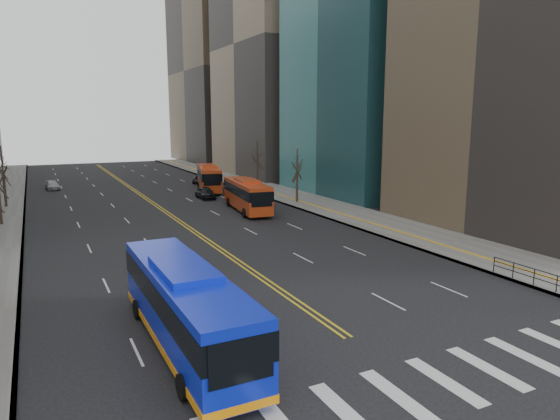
{
  "coord_description": "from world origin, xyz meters",
  "views": [
    {
      "loc": [
        -12.74,
        -13.41,
        10.25
      ],
      "look_at": [
        0.07,
        12.49,
        4.93
      ],
      "focal_mm": 32.0,
      "sensor_mm": 36.0,
      "label": 1
    }
  ],
  "objects": [
    {
      "name": "ground",
      "position": [
        0.0,
        0.0,
        0.0
      ],
      "size": [
        220.0,
        220.0,
        0.0
      ],
      "primitive_type": "plane",
      "color": "black"
    },
    {
      "name": "car_silver",
      "position": [
        -10.55,
        66.01,
        0.6
      ],
      "size": [
        1.99,
        4.27,
        1.21
      ],
      "primitive_type": "imported",
      "rotation": [
        0.0,
        0.0,
        0.07
      ],
      "color": "#9E9EA3",
      "rests_on": "ground"
    },
    {
      "name": "car_dark_mid",
      "position": [
        6.91,
        48.23,
        0.76
      ],
      "size": [
        1.82,
        4.49,
        1.53
      ],
      "primitive_type": "imported",
      "rotation": [
        0.0,
        0.0,
        0.0
      ],
      "color": "black",
      "rests_on": "ground"
    },
    {
      "name": "red_bus_far",
      "position": [
        9.7,
        55.02,
        2.07
      ],
      "size": [
        5.52,
        12.1,
        3.72
      ],
      "color": "#C43C14",
      "rests_on": "ground"
    },
    {
      "name": "red_bus_near",
      "position": [
        8.36,
        37.59,
        2.0
      ],
      "size": [
        4.05,
        11.6,
        3.6
      ],
      "color": "#C43C14",
      "rests_on": "ground"
    },
    {
      "name": "pedestrian_railing",
      "position": [
        14.3,
        6.0,
        0.82
      ],
      "size": [
        0.06,
        6.06,
        1.02
      ],
      "color": "black",
      "rests_on": "sidewalk_right"
    },
    {
      "name": "car_dark_far",
      "position": [
        10.96,
        63.7,
        0.59
      ],
      "size": [
        3.52,
        4.69,
        1.18
      ],
      "primitive_type": "imported",
      "rotation": [
        0.0,
        0.0,
        -0.42
      ],
      "color": "black",
      "rests_on": "ground"
    },
    {
      "name": "blue_bus",
      "position": [
        -7.12,
        7.57,
        2.01
      ],
      "size": [
        3.13,
        13.28,
        3.83
      ],
      "color": "#0D21CB",
      "rests_on": "ground"
    },
    {
      "name": "car_white",
      "position": [
        -6.9,
        8.16,
        0.67
      ],
      "size": [
        2.85,
        4.28,
        1.34
      ],
      "primitive_type": "imported",
      "rotation": [
        0.0,
        0.0,
        -0.39
      ],
      "color": "silver",
      "rests_on": "ground"
    },
    {
      "name": "street_trees",
      "position": [
        -7.18,
        34.55,
        4.87
      ],
      "size": [
        35.2,
        47.2,
        7.6
      ],
      "color": "#2F231D",
      "rests_on": "ground"
    },
    {
      "name": "sidewalk_right",
      "position": [
        17.5,
        45.0,
        0.07
      ],
      "size": [
        7.0,
        130.0,
        0.15
      ],
      "primitive_type": "cube",
      "color": "slate",
      "rests_on": "ground"
    },
    {
      "name": "office_towers",
      "position": [
        0.12,
        68.51,
        23.92
      ],
      "size": [
        83.0,
        134.0,
        58.0
      ],
      "color": "gray",
      "rests_on": "ground"
    },
    {
      "name": "crosswalk",
      "position": [
        0.0,
        0.0,
        0.01
      ],
      "size": [
        26.7,
        4.0,
        0.01
      ],
      "color": "silver",
      "rests_on": "ground"
    },
    {
      "name": "centerline",
      "position": [
        0.0,
        55.0,
        0.01
      ],
      "size": [
        0.55,
        100.0,
        0.01
      ],
      "color": "gold",
      "rests_on": "ground"
    }
  ]
}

